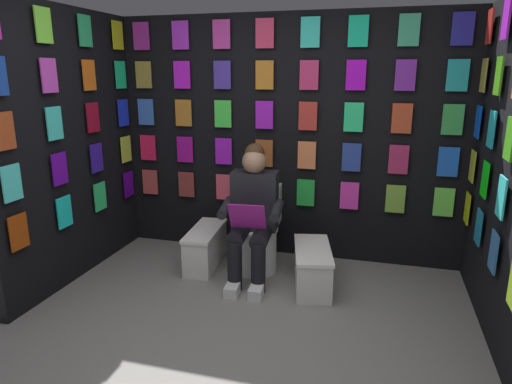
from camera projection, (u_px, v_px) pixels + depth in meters
The scene contains 8 objects.
ground_plane at pixel (223, 362), 2.88m from camera, with size 30.00×30.00×0.00m, color gray.
display_wall_back at pixel (287, 138), 4.37m from camera, with size 3.41×0.14×2.31m.
display_wall_left at pixel (509, 168), 3.01m from camera, with size 0.14×1.87×2.31m.
display_wall_right at pixel (69, 147), 3.89m from camera, with size 0.14×1.87×2.31m.
toilet at pixel (257, 234), 4.20m from camera, with size 0.42×0.57×0.77m.
person_reading at pixel (252, 213), 3.91m from camera, with size 0.55×0.71×1.19m.
comic_longbox_near at pixel (205, 247), 4.28m from camera, with size 0.31×0.71×0.36m.
comic_longbox_far at pixel (312, 267), 3.84m from camera, with size 0.43×0.74×0.35m.
Camera 1 is at (-0.87, 2.36, 1.78)m, focal length 31.81 mm.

